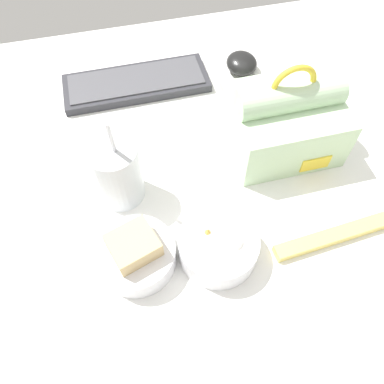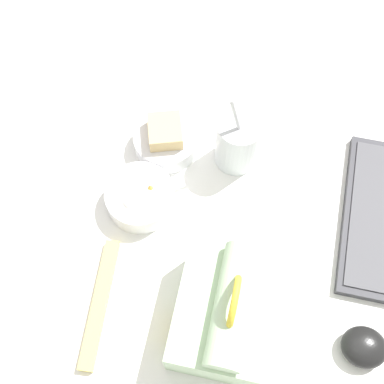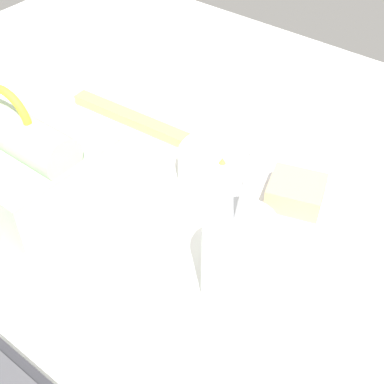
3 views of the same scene
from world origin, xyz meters
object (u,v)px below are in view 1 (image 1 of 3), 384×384
object	(u,v)px
keyboard	(136,83)
bento_bowl_sandwich	(136,254)
bento_bowl_snacks	(220,246)
computer_mouse	(242,63)
soup_cup	(117,172)
lunch_bag	(284,120)
chopstick_case	(337,235)

from	to	relation	value
keyboard	bento_bowl_sandwich	size ratio (longest dim) A/B	2.53
bento_bowl_sandwich	bento_bowl_snacks	world-z (taller)	bento_bowl_sandwich
bento_bowl_sandwich	computer_mouse	bearing A→B (deg)	52.85
bento_bowl_snacks	soup_cup	bearing A→B (deg)	131.18
lunch_bag	chopstick_case	world-z (taller)	lunch_bag
keyboard	soup_cup	distance (cm)	28.04
lunch_bag	bento_bowl_snacks	distance (cm)	26.37
bento_bowl_snacks	chopstick_case	xyz separation A→B (cm)	(19.34, -2.07, -1.66)
soup_cup	computer_mouse	size ratio (longest dim) A/B	2.59
soup_cup	bento_bowl_snacks	size ratio (longest dim) A/B	1.56
bento_bowl_snacks	computer_mouse	xyz separation A→B (cm)	(17.35, 41.40, -0.51)
bento_bowl_snacks	computer_mouse	distance (cm)	44.89
bento_bowl_snacks	keyboard	bearing A→B (deg)	98.41
lunch_bag	soup_cup	world-z (taller)	soup_cup
soup_cup	bento_bowl_snacks	distance (cm)	20.38
lunch_bag	computer_mouse	world-z (taller)	lunch_bag
lunch_bag	computer_mouse	bearing A→B (deg)	90.38
soup_cup	bento_bowl_sandwich	bearing A→B (deg)	-87.92
bento_bowl_snacks	lunch_bag	bearing A→B (deg)	47.93
soup_cup	bento_bowl_snacks	bearing A→B (deg)	-48.82
lunch_bag	bento_bowl_snacks	xyz separation A→B (cm)	(-17.50, -19.39, -3.63)
computer_mouse	lunch_bag	bearing A→B (deg)	-89.62
keyboard	lunch_bag	size ratio (longest dim) A/B	1.58
keyboard	bento_bowl_sandwich	distance (cm)	40.64
chopstick_case	bento_bowl_snacks	bearing A→B (deg)	173.88
lunch_bag	keyboard	bearing A→B (deg)	136.59
keyboard	computer_mouse	bearing A→B (deg)	-0.93
bento_bowl_sandwich	computer_mouse	xyz separation A→B (cm)	(30.07, 39.69, -0.76)
keyboard	computer_mouse	xyz separation A→B (cm)	(23.53, -0.38, 0.93)
soup_cup	computer_mouse	bearing A→B (deg)	40.71
soup_cup	chopstick_case	size ratio (longest dim) A/B	0.88
keyboard	soup_cup	size ratio (longest dim) A/B	1.59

